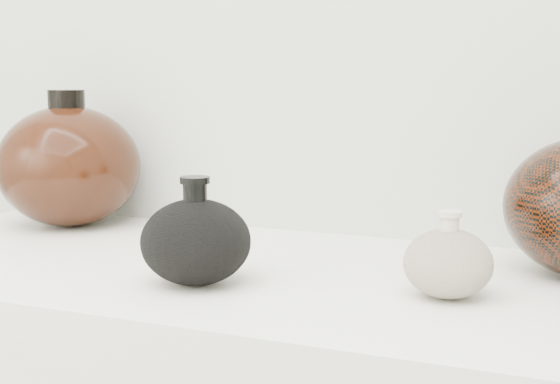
% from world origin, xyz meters
% --- Properties ---
extents(black_gourd_vase, '(0.15, 0.15, 0.13)m').
position_xyz_m(black_gourd_vase, '(-0.03, 0.85, 0.95)').
color(black_gourd_vase, black).
rests_on(black_gourd_vase, display_counter).
extents(cream_gourd_vase, '(0.11, 0.11, 0.10)m').
position_xyz_m(cream_gourd_vase, '(0.25, 0.91, 0.94)').
color(cream_gourd_vase, beige).
rests_on(cream_gourd_vase, display_counter).
extents(left_round_pot, '(0.31, 0.31, 0.22)m').
position_xyz_m(left_round_pot, '(-0.41, 1.09, 1.00)').
color(left_round_pot, black).
rests_on(left_round_pot, display_counter).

